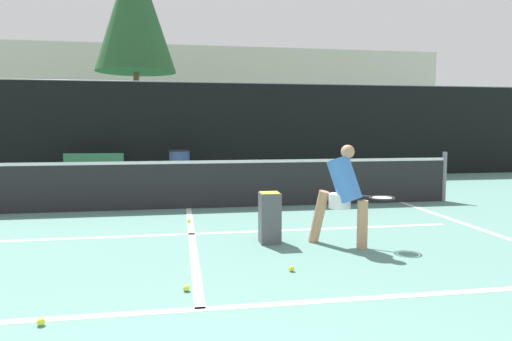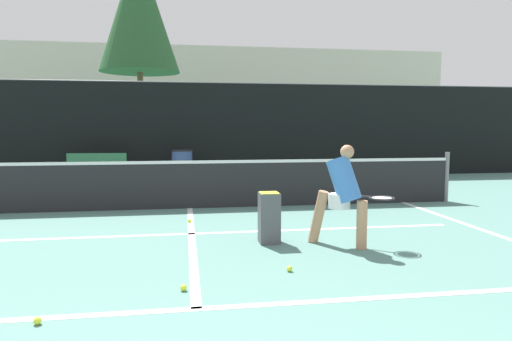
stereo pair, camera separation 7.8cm
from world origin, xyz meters
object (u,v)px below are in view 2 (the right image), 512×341
object	(u,v)px
courtside_bench	(96,167)
trash_bin	(182,166)
player_practicing	(343,192)
ball_hopper	(269,216)
parked_car	(218,154)

from	to	relation	value
courtside_bench	trash_bin	xyz separation A→B (m)	(2.41, 0.11, 0.00)
player_practicing	ball_hopper	world-z (taller)	player_practicing
ball_hopper	courtside_bench	size ratio (longest dim) A/B	0.42
player_practicing	ball_hopper	bearing A→B (deg)	-159.38
courtside_bench	trash_bin	distance (m)	2.41
trash_bin	courtside_bench	bearing A→B (deg)	-177.38
courtside_bench	ball_hopper	bearing A→B (deg)	-59.36
player_practicing	ball_hopper	distance (m)	1.07
ball_hopper	parked_car	size ratio (longest dim) A/B	0.16
player_practicing	parked_car	xyz separation A→B (m)	(-0.80, 11.86, -0.17)
player_practicing	parked_car	distance (m)	11.89
trash_bin	player_practicing	bearing A→B (deg)	-74.20
player_practicing	courtside_bench	distance (m)	8.86
ball_hopper	trash_bin	xyz separation A→B (m)	(-1.23, 7.37, 0.10)
trash_bin	parked_car	distance (m)	4.39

